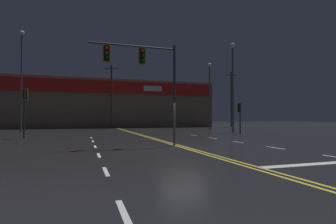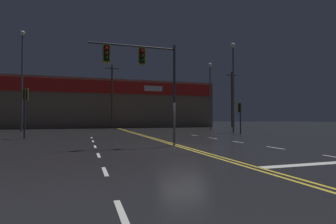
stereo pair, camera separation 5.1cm
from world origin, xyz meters
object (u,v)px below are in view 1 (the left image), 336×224
(traffic_signal_corner_northeast, at_px, (239,111))
(streetlight_near_right, at_px, (22,69))
(streetlight_near_left, at_px, (210,87))
(streetlight_median_approach, at_px, (233,76))
(traffic_signal_median, at_px, (142,67))
(traffic_signal_corner_northwest, at_px, (25,101))

(traffic_signal_corner_northeast, bearing_deg, streetlight_near_right, 152.08)
(streetlight_near_right, bearing_deg, traffic_signal_corner_northeast, -27.92)
(streetlight_near_left, xyz_separation_m, streetlight_near_right, (-24.62, 0.85, 1.34))
(traffic_signal_corner_northeast, bearing_deg, streetlight_median_approach, 70.56)
(traffic_signal_corner_northeast, bearing_deg, traffic_signal_median, -144.12)
(traffic_signal_corner_northeast, height_order, streetlight_near_left, streetlight_near_left)
(traffic_signal_corner_northeast, relative_size, streetlight_near_right, 0.26)
(traffic_signal_corner_northwest, xyz_separation_m, streetlight_near_left, (21.95, 11.17, 3.22))
(traffic_signal_median, height_order, streetlight_near_left, streetlight_near_left)
(streetlight_near_left, distance_m, streetlight_near_right, 24.68)
(streetlight_near_left, bearing_deg, traffic_signal_median, -126.03)
(traffic_signal_corner_northeast, xyz_separation_m, streetlight_near_right, (-22.39, 11.86, 5.16))
(streetlight_median_approach, bearing_deg, traffic_signal_corner_northwest, -171.90)
(traffic_signal_corner_northwest, relative_size, streetlight_near_left, 0.41)
(traffic_signal_corner_northwest, relative_size, streetlight_median_approach, 0.39)
(streetlight_near_right, xyz_separation_m, streetlight_median_approach, (23.37, -9.08, -1.03))
(traffic_signal_corner_northeast, xyz_separation_m, streetlight_median_approach, (0.98, 2.78, 4.13))
(traffic_signal_corner_northeast, height_order, streetlight_near_right, streetlight_near_right)
(traffic_signal_corner_northwest, height_order, traffic_signal_corner_northeast, traffic_signal_corner_northwest)
(traffic_signal_corner_northeast, bearing_deg, streetlight_near_left, 78.50)
(traffic_signal_corner_northwest, distance_m, streetlight_near_right, 13.14)
(streetlight_median_approach, bearing_deg, traffic_signal_corner_northeast, -109.44)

